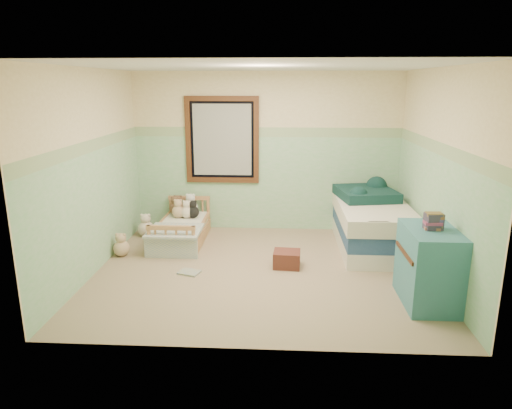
# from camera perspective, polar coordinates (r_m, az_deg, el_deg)

# --- Properties ---
(floor) EXTENTS (4.20, 3.60, 0.02)m
(floor) POSITION_cam_1_polar(r_m,az_deg,el_deg) (5.93, 0.65, -8.27)
(floor) COLOR #826F50
(floor) RESTS_ON ground
(ceiling) EXTENTS (4.20, 3.60, 0.02)m
(ceiling) POSITION_cam_1_polar(r_m,az_deg,el_deg) (5.47, 0.73, 16.84)
(ceiling) COLOR silver
(ceiling) RESTS_ON wall_back
(wall_back) EXTENTS (4.20, 0.04, 2.50)m
(wall_back) POSITION_cam_1_polar(r_m,az_deg,el_deg) (7.34, 1.31, 6.43)
(wall_back) COLOR beige
(wall_back) RESTS_ON floor
(wall_front) EXTENTS (4.20, 0.04, 2.50)m
(wall_front) POSITION_cam_1_polar(r_m,az_deg,el_deg) (3.82, -0.50, -1.37)
(wall_front) COLOR beige
(wall_front) RESTS_ON floor
(wall_left) EXTENTS (0.04, 3.60, 2.50)m
(wall_left) POSITION_cam_1_polar(r_m,az_deg,el_deg) (6.03, -19.71, 3.76)
(wall_left) COLOR beige
(wall_left) RESTS_ON floor
(wall_right) EXTENTS (0.04, 3.60, 2.50)m
(wall_right) POSITION_cam_1_polar(r_m,az_deg,el_deg) (5.86, 21.69, 3.28)
(wall_right) COLOR beige
(wall_right) RESTS_ON floor
(wainscot_mint) EXTENTS (4.20, 0.01, 1.50)m
(wainscot_mint) POSITION_cam_1_polar(r_m,az_deg,el_deg) (7.41, 1.29, 2.59)
(wainscot_mint) COLOR #79BC7E
(wainscot_mint) RESTS_ON floor
(border_strip) EXTENTS (4.20, 0.01, 0.15)m
(border_strip) POSITION_cam_1_polar(r_m,az_deg,el_deg) (7.28, 1.32, 8.95)
(border_strip) COLOR #518755
(border_strip) RESTS_ON wall_back
(window_frame) EXTENTS (1.16, 0.06, 1.36)m
(window_frame) POSITION_cam_1_polar(r_m,az_deg,el_deg) (7.33, -4.22, 7.96)
(window_frame) COLOR #3A1E12
(window_frame) RESTS_ON wall_back
(window_blinds) EXTENTS (0.92, 0.01, 1.12)m
(window_blinds) POSITION_cam_1_polar(r_m,az_deg,el_deg) (7.34, -4.21, 7.97)
(window_blinds) COLOR #B4B4AE
(window_blinds) RESTS_ON window_frame
(toddler_bed_frame) EXTENTS (0.67, 1.35, 0.17)m
(toddler_bed_frame) POSITION_cam_1_polar(r_m,az_deg,el_deg) (7.03, -9.19, -3.88)
(toddler_bed_frame) COLOR #AB6E49
(toddler_bed_frame) RESTS_ON floor
(toddler_mattress) EXTENTS (0.62, 1.29, 0.12)m
(toddler_mattress) POSITION_cam_1_polar(r_m,az_deg,el_deg) (6.99, -9.23, -2.74)
(toddler_mattress) COLOR silver
(toddler_mattress) RESTS_ON toddler_bed_frame
(patchwork_quilt) EXTENTS (0.73, 0.67, 0.03)m
(patchwork_quilt) POSITION_cam_1_polar(r_m,az_deg,el_deg) (6.58, -10.03, -3.20)
(patchwork_quilt) COLOR #6D8CB9
(patchwork_quilt) RESTS_ON toddler_mattress
(plush_bed_brown) EXTENTS (0.21, 0.21, 0.21)m
(plush_bed_brown) POSITION_cam_1_polar(r_m,az_deg,el_deg) (7.45, -9.61, -0.37)
(plush_bed_brown) COLOR brown
(plush_bed_brown) RESTS_ON toddler_mattress
(plush_bed_white) EXTENTS (0.22, 0.22, 0.22)m
(plush_bed_white) POSITION_cam_1_polar(r_m,az_deg,el_deg) (7.40, -8.10, -0.32)
(plush_bed_white) COLOR silver
(plush_bed_white) RESTS_ON toddler_mattress
(plush_bed_tan) EXTENTS (0.20, 0.20, 0.20)m
(plush_bed_tan) POSITION_cam_1_polar(r_m,az_deg,el_deg) (7.23, -9.59, -0.85)
(plush_bed_tan) COLOR tan
(plush_bed_tan) RESTS_ON toddler_mattress
(plush_bed_dark) EXTENTS (0.19, 0.19, 0.19)m
(plush_bed_dark) POSITION_cam_1_polar(r_m,az_deg,el_deg) (7.18, -7.80, -0.92)
(plush_bed_dark) COLOR black
(plush_bed_dark) RESTS_ON toddler_mattress
(plush_floor_cream) EXTENTS (0.25, 0.25, 0.25)m
(plush_floor_cream) POSITION_cam_1_polar(r_m,az_deg,el_deg) (7.38, -13.46, -2.93)
(plush_floor_cream) COLOR beige
(plush_floor_cream) RESTS_ON floor
(plush_floor_tan) EXTENTS (0.22, 0.22, 0.22)m
(plush_floor_tan) POSITION_cam_1_polar(r_m,az_deg,el_deg) (6.64, -16.32, -5.22)
(plush_floor_tan) COLOR tan
(plush_floor_tan) RESTS_ON floor
(twin_bed_frame) EXTENTS (0.93, 1.86, 0.22)m
(twin_bed_frame) POSITION_cam_1_polar(r_m,az_deg,el_deg) (6.92, 13.99, -4.25)
(twin_bed_frame) COLOR white
(twin_bed_frame) RESTS_ON floor
(twin_boxspring) EXTENTS (0.93, 1.86, 0.22)m
(twin_boxspring) POSITION_cam_1_polar(r_m,az_deg,el_deg) (6.85, 14.10, -2.51)
(twin_boxspring) COLOR navy
(twin_boxspring) RESTS_ON twin_bed_frame
(twin_mattress) EXTENTS (0.97, 1.89, 0.22)m
(twin_mattress) POSITION_cam_1_polar(r_m,az_deg,el_deg) (6.79, 14.22, -0.73)
(twin_mattress) COLOR beige
(twin_mattress) RESTS_ON twin_boxspring
(teal_blanket) EXTENTS (0.93, 0.96, 0.14)m
(teal_blanket) POSITION_cam_1_polar(r_m,az_deg,el_deg) (7.03, 13.46, 1.34)
(teal_blanket) COLOR black
(teal_blanket) RESTS_ON twin_mattress
(dresser) EXTENTS (0.52, 0.83, 0.83)m
(dresser) POSITION_cam_1_polar(r_m,az_deg,el_deg) (5.29, 20.62, -7.19)
(dresser) COLOR teal
(dresser) RESTS_ON floor
(book_stack) EXTENTS (0.19, 0.16, 0.17)m
(book_stack) POSITION_cam_1_polar(r_m,az_deg,el_deg) (5.13, 21.13, -1.97)
(book_stack) COLOR #462F2C
(book_stack) RESTS_ON dresser
(red_pillow) EXTENTS (0.36, 0.32, 0.21)m
(red_pillow) POSITION_cam_1_polar(r_m,az_deg,el_deg) (6.02, 3.83, -6.76)
(red_pillow) COLOR maroon
(red_pillow) RESTS_ON floor
(floor_book) EXTENTS (0.31, 0.27, 0.02)m
(floor_book) POSITION_cam_1_polar(r_m,az_deg,el_deg) (5.91, -8.26, -8.31)
(floor_book) COLOR gold
(floor_book) RESTS_ON floor
(extra_plush_0) EXTENTS (0.19, 0.19, 0.19)m
(extra_plush_0) POSITION_cam_1_polar(r_m,az_deg,el_deg) (7.19, -8.56, -0.93)
(extra_plush_0) COLOR beige
(extra_plush_0) RESTS_ON toddler_mattress
(extra_plush_1) EXTENTS (0.20, 0.20, 0.20)m
(extra_plush_1) POSITION_cam_1_polar(r_m,az_deg,el_deg) (7.41, -9.95, -0.47)
(extra_plush_1) COLOR brown
(extra_plush_1) RESTS_ON toddler_mattress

